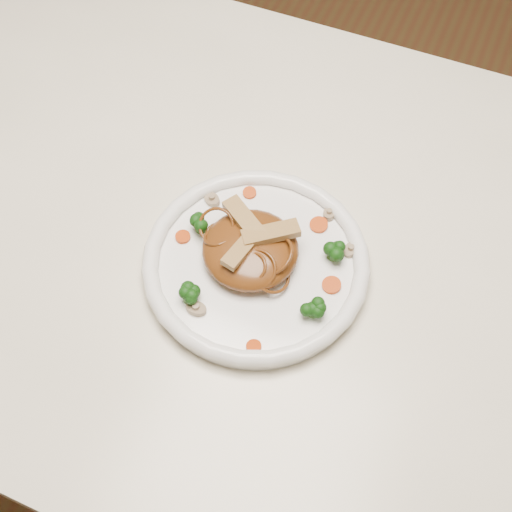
% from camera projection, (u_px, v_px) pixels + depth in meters
% --- Properties ---
extents(ground, '(4.00, 4.00, 0.00)m').
position_uv_depth(ground, '(253.00, 416.00, 1.47)').
color(ground, brown).
rests_on(ground, ground).
extents(table, '(1.20, 0.80, 0.75)m').
position_uv_depth(table, '(251.00, 266.00, 0.92)').
color(table, white).
rests_on(table, ground).
extents(plate, '(0.34, 0.34, 0.02)m').
position_uv_depth(plate, '(256.00, 266.00, 0.79)').
color(plate, white).
rests_on(plate, table).
extents(noodle_mound, '(0.15, 0.15, 0.04)m').
position_uv_depth(noodle_mound, '(250.00, 249.00, 0.78)').
color(noodle_mound, '#5E2F12').
rests_on(noodle_mound, plate).
extents(chicken_a, '(0.07, 0.06, 0.01)m').
position_uv_depth(chicken_a, '(271.00, 233.00, 0.76)').
color(chicken_a, tan).
rests_on(chicken_a, noodle_mound).
extents(chicken_b, '(0.07, 0.05, 0.01)m').
position_uv_depth(chicken_b, '(244.00, 219.00, 0.77)').
color(chicken_b, tan).
rests_on(chicken_b, noodle_mound).
extents(chicken_c, '(0.03, 0.06, 0.01)m').
position_uv_depth(chicken_c, '(241.00, 249.00, 0.75)').
color(chicken_c, tan).
rests_on(chicken_c, noodle_mound).
extents(broccoli_0, '(0.03, 0.03, 0.03)m').
position_uv_depth(broccoli_0, '(334.00, 251.00, 0.78)').
color(broccoli_0, '#10470E').
rests_on(broccoli_0, plate).
extents(broccoli_1, '(0.04, 0.04, 0.03)m').
position_uv_depth(broccoli_1, '(200.00, 222.00, 0.80)').
color(broccoli_1, '#10470E').
rests_on(broccoli_1, plate).
extents(broccoli_2, '(0.03, 0.03, 0.03)m').
position_uv_depth(broccoli_2, '(188.00, 294.00, 0.75)').
color(broccoli_2, '#10470E').
rests_on(broccoli_2, plate).
extents(broccoli_3, '(0.03, 0.03, 0.03)m').
position_uv_depth(broccoli_3, '(314.00, 308.00, 0.74)').
color(broccoli_3, '#10470E').
rests_on(broccoli_3, plate).
extents(carrot_0, '(0.03, 0.03, 0.00)m').
position_uv_depth(carrot_0, '(319.00, 225.00, 0.81)').
color(carrot_0, '#BC4206').
rests_on(carrot_0, plate).
extents(carrot_1, '(0.02, 0.02, 0.00)m').
position_uv_depth(carrot_1, '(183.00, 237.00, 0.80)').
color(carrot_1, '#BC4206').
rests_on(carrot_1, plate).
extents(carrot_2, '(0.03, 0.03, 0.00)m').
position_uv_depth(carrot_2, '(332.00, 285.00, 0.77)').
color(carrot_2, '#BC4206').
rests_on(carrot_2, plate).
extents(carrot_3, '(0.02, 0.02, 0.00)m').
position_uv_depth(carrot_3, '(250.00, 193.00, 0.84)').
color(carrot_3, '#BC4206').
rests_on(carrot_3, plate).
extents(carrot_4, '(0.02, 0.02, 0.00)m').
position_uv_depth(carrot_4, '(254.00, 347.00, 0.73)').
color(carrot_4, '#BC4206').
rests_on(carrot_4, plate).
extents(mushroom_0, '(0.03, 0.03, 0.01)m').
position_uv_depth(mushroom_0, '(196.00, 309.00, 0.75)').
color(mushroom_0, tan).
rests_on(mushroom_0, plate).
extents(mushroom_1, '(0.03, 0.03, 0.01)m').
position_uv_depth(mushroom_1, '(351.00, 250.00, 0.79)').
color(mushroom_1, tan).
rests_on(mushroom_1, plate).
extents(mushroom_2, '(0.03, 0.03, 0.01)m').
position_uv_depth(mushroom_2, '(212.00, 200.00, 0.83)').
color(mushroom_2, tan).
rests_on(mushroom_2, plate).
extents(mushroom_3, '(0.03, 0.03, 0.01)m').
position_uv_depth(mushroom_3, '(329.00, 214.00, 0.82)').
color(mushroom_3, tan).
rests_on(mushroom_3, plate).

